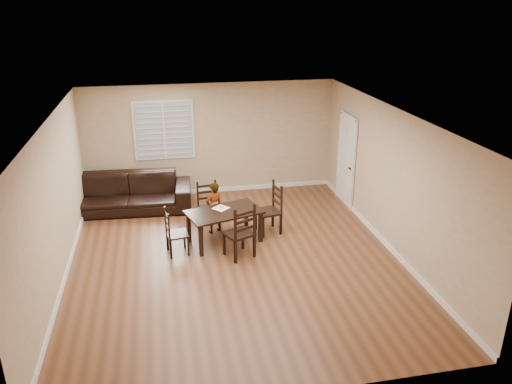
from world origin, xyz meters
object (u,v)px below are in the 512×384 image
at_px(chair_far, 243,235).
at_px(sofa, 128,193).
at_px(chair_left, 171,234).
at_px(child, 214,208).
at_px(donut, 222,207).
at_px(dining_table, 224,215).
at_px(chair_right, 274,210).
at_px(chair_near, 208,205).

xyz_separation_m(chair_far, sofa, (-2.16, 2.77, -0.08)).
distance_m(chair_left, sofa, 2.48).
xyz_separation_m(child, sofa, (-1.78, 1.53, -0.13)).
bearing_deg(donut, dining_table, -79.90).
relative_size(chair_right, child, 0.98).
relative_size(chair_far, chair_right, 1.02).
bearing_deg(chair_right, chair_near, -124.38).
bearing_deg(chair_left, chair_far, -117.30).
height_order(chair_far, chair_right, chair_far).
xyz_separation_m(chair_far, donut, (-0.26, 0.90, 0.20)).
distance_m(chair_left, chair_right, 2.19).
bearing_deg(dining_table, chair_near, 88.60).
distance_m(chair_far, chair_right, 1.33).
bearing_deg(chair_far, sofa, -75.71).
relative_size(chair_left, chair_right, 0.86).
relative_size(chair_far, sofa, 0.38).
bearing_deg(dining_table, chair_left, 179.14).
relative_size(chair_near, sofa, 0.35).
distance_m(child, donut, 0.39).
relative_size(dining_table, sofa, 0.57).
distance_m(chair_far, child, 1.30).
xyz_separation_m(chair_far, chair_left, (-1.28, 0.45, -0.08)).
bearing_deg(chair_right, dining_table, -84.46).
distance_m(chair_far, sofa, 3.51).
relative_size(chair_near, chair_right, 0.92).
bearing_deg(chair_near, dining_table, -80.46).
height_order(chair_far, child, child).
bearing_deg(chair_far, chair_near, -97.44).
height_order(dining_table, chair_left, chair_left).
xyz_separation_m(child, donut, (0.12, -0.34, 0.15)).
distance_m(chair_left, donut, 1.15).
bearing_deg(dining_table, chair_far, -88.79).
distance_m(chair_near, chair_far, 1.70).
bearing_deg(sofa, child, -36.75).
bearing_deg(child, chair_right, 142.88).
distance_m(dining_table, donut, 0.20).
height_order(chair_right, child, child).
height_order(chair_near, chair_left, chair_near).
relative_size(child, donut, 11.69).
bearing_deg(chair_left, chair_near, -42.50).
bearing_deg(chair_left, chair_right, -82.33).
bearing_deg(sofa, chair_far, -48.07).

